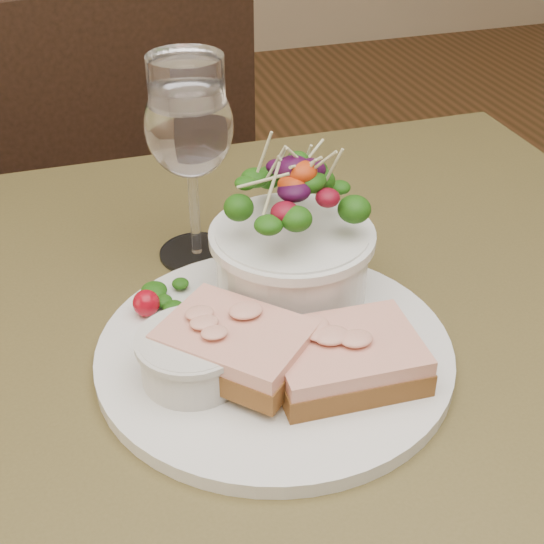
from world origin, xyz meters
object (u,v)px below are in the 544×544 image
object	(u,v)px
wine_glass	(189,132)
sandwich_back	(235,345)
cafe_table	(296,449)
sandwich_front	(345,358)
ramekin	(192,355)
chair_far	(111,305)
dinner_plate	(274,352)
salad_bowl	(292,233)

from	to	relation	value
wine_glass	sandwich_back	bearing A→B (deg)	-93.59
sandwich_back	cafe_table	bearing A→B (deg)	58.43
sandwich_front	ramekin	bearing A→B (deg)	165.75
chair_far	dinner_plate	xyz separation A→B (m)	(0.08, -0.75, 0.46)
salad_bowl	chair_far	bearing A→B (deg)	99.46
cafe_table	sandwich_back	distance (m)	0.15
sandwich_front	cafe_table	bearing A→B (deg)	119.33
chair_far	dinner_plate	bearing A→B (deg)	84.93
ramekin	dinner_plate	bearing A→B (deg)	12.60
wine_glass	chair_far	bearing A→B (deg)	95.47
sandwich_front	dinner_plate	bearing A→B (deg)	132.47
sandwich_front	ramekin	world-z (taller)	ramekin
sandwich_front	ramekin	xyz separation A→B (m)	(-0.11, 0.03, 0.00)
salad_bowl	wine_glass	bearing A→B (deg)	120.03
sandwich_back	ramekin	size ratio (longest dim) A/B	1.71
wine_glass	cafe_table	bearing A→B (deg)	-76.12
dinner_plate	wine_glass	distance (m)	0.20
chair_far	dinner_plate	world-z (taller)	chair_far
dinner_plate	cafe_table	bearing A→B (deg)	-16.27
sandwich_front	salad_bowl	world-z (taller)	salad_bowl
dinner_plate	sandwich_back	size ratio (longest dim) A/B	2.15
chair_far	sandwich_front	world-z (taller)	chair_far
chair_far	wine_glass	distance (m)	0.83
dinner_plate	sandwich_front	distance (m)	0.06
ramekin	salad_bowl	distance (m)	0.13
cafe_table	dinner_plate	world-z (taller)	dinner_plate
cafe_table	sandwich_front	size ratio (longest dim) A/B	7.31
sandwich_back	ramekin	distance (m)	0.03
sandwich_back	salad_bowl	bearing A→B (deg)	94.92
dinner_plate	sandwich_back	distance (m)	0.05
cafe_table	dinner_plate	xyz separation A→B (m)	(-0.02, 0.01, 0.11)
cafe_table	sandwich_back	world-z (taller)	sandwich_back
sandwich_back	ramekin	bearing A→B (deg)	-137.10
ramekin	salad_bowl	size ratio (longest dim) A/B	0.59
dinner_plate	chair_far	bearing A→B (deg)	96.07
sandwich_back	sandwich_front	bearing A→B (deg)	24.72
salad_bowl	wine_glass	size ratio (longest dim) A/B	0.73
salad_bowl	wine_glass	world-z (taller)	wine_glass
ramekin	wine_glass	xyz separation A→B (m)	(0.04, 0.18, 0.09)
cafe_table	wine_glass	distance (m)	0.28
chair_far	wine_glass	xyz separation A→B (m)	(0.06, -0.59, 0.58)
chair_far	cafe_table	bearing A→B (deg)	86.25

